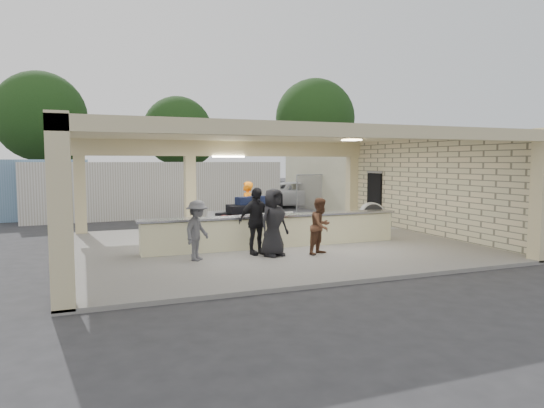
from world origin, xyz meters
name	(u,v)px	position (x,y,z in m)	size (l,w,h in m)	color
ground	(270,247)	(0.00, 0.00, 0.00)	(120.00, 120.00, 0.00)	#2B2B2D
pavilion	(268,203)	(0.21, 0.66, 1.35)	(12.01, 10.00, 3.55)	slate
baggage_counter	(276,231)	(0.00, -0.50, 0.59)	(8.20, 0.58, 0.98)	beige
luggage_cart	(249,216)	(-0.27, 1.21, 0.87)	(2.67, 1.94, 1.42)	silver
drum_fan	(372,215)	(4.75, 1.55, 0.66)	(0.99, 0.52, 1.05)	silver
baggage_handler	(247,209)	(-0.12, 1.91, 1.05)	(0.69, 0.38, 1.89)	orange
passenger_a	(321,226)	(0.74, -2.04, 0.89)	(0.77, 0.34, 1.58)	brown
passenger_b	(256,221)	(-0.96, -1.41, 1.04)	(1.10, 0.40, 1.87)	black
passenger_c	(197,230)	(-2.66, -1.64, 0.89)	(1.02, 0.36, 1.58)	#4E4F54
passenger_d	(274,222)	(-0.59, -1.83, 1.03)	(0.91, 0.37, 1.86)	black
car_white_a	(298,194)	(6.58, 12.23, 0.74)	(2.47, 5.21, 1.49)	white
car_white_b	(339,191)	(10.45, 14.21, 0.73)	(1.72, 4.62, 1.46)	white
car_dark	(285,192)	(7.09, 15.49, 0.70)	(1.47, 4.18, 1.39)	black
container_white	(158,189)	(-1.94, 10.20, 1.33)	(12.30, 2.46, 2.66)	silver
fence	(393,190)	(11.00, 9.00, 1.05)	(12.06, 0.06, 2.03)	gray
tree_left	(46,121)	(-7.68, 24.16, 5.59)	(6.60, 6.30, 9.00)	#382619
tree_mid	(181,134)	(2.32, 26.16, 4.96)	(6.00, 5.60, 8.00)	#382619
tree_right	(317,122)	(14.32, 25.16, 6.21)	(7.20, 7.00, 10.00)	#382619
adjacent_building	(361,181)	(9.50, 10.00, 1.60)	(6.00, 8.00, 3.20)	beige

